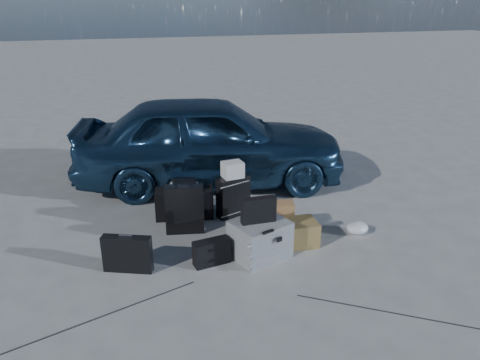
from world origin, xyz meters
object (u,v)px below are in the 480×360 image
object	(u,v)px
briefcase	(127,254)
suitcase_right	(233,196)
pelican_case	(260,239)
duffel_bag	(184,203)
car	(210,140)
suitcase_left	(185,209)
cardboard_box	(300,233)

from	to	relation	value
briefcase	suitcase_right	world-z (taller)	suitcase_right
pelican_case	duffel_bag	size ratio (longest dim) A/B	0.78
car	briefcase	xyz separation A→B (m)	(-1.42, -2.18, -0.48)
car	suitcase_left	size ratio (longest dim) A/B	6.64
briefcase	suitcase_left	xyz separation A→B (m)	(0.73, 0.69, 0.10)
briefcase	suitcase_left	size ratio (longest dim) A/B	0.86
car	cardboard_box	xyz separation A→B (m)	(0.51, -2.18, -0.53)
car	suitcase_left	distance (m)	1.68
car	briefcase	bearing A→B (deg)	158.13
car	duffel_bag	xyz separation A→B (m)	(-0.61, -1.07, -0.49)
suitcase_right	cardboard_box	distance (m)	1.09
briefcase	suitcase_left	distance (m)	1.01
briefcase	suitcase_right	bearing A→B (deg)	57.06
suitcase_left	cardboard_box	size ratio (longest dim) A/B	1.56
suitcase_left	duffel_bag	world-z (taller)	suitcase_left
briefcase	duffel_bag	bearing A→B (deg)	77.08
pelican_case	cardboard_box	bearing A→B (deg)	-5.30
suitcase_right	suitcase_left	bearing A→B (deg)	-178.15
briefcase	cardboard_box	distance (m)	1.94
car	pelican_case	distance (m)	2.35
car	pelican_case	size ratio (longest dim) A/B	6.91
duffel_bag	cardboard_box	size ratio (longest dim) A/B	1.92
car	duffel_bag	world-z (taller)	car
suitcase_left	suitcase_right	bearing A→B (deg)	32.66
duffel_bag	cardboard_box	bearing A→B (deg)	-34.04
briefcase	suitcase_left	bearing A→B (deg)	66.32
car	cardboard_box	size ratio (longest dim) A/B	10.35
suitcase_left	suitcase_right	size ratio (longest dim) A/B	1.12
briefcase	duffel_bag	world-z (taller)	briefcase
pelican_case	suitcase_left	distance (m)	1.06
cardboard_box	briefcase	bearing A→B (deg)	-179.87
briefcase	cardboard_box	size ratio (longest dim) A/B	1.33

